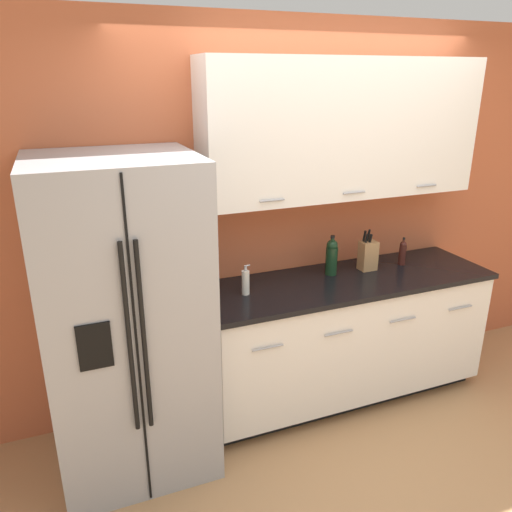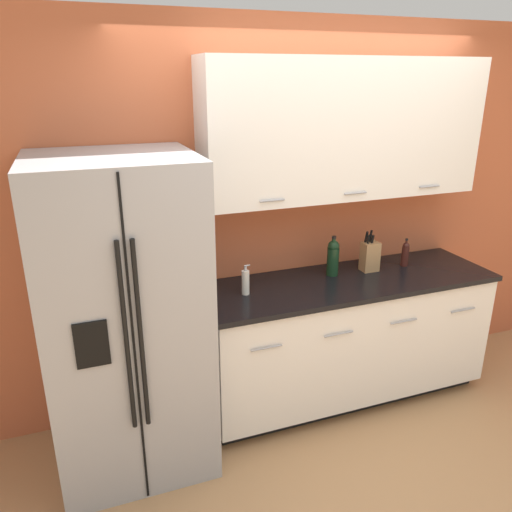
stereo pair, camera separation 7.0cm
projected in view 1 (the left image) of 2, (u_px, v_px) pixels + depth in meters
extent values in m
plane|color=#B27F51|center=(394.00, 491.00, 2.85)|extent=(14.00, 14.00, 0.00)
cube|color=#BC5B38|center=(301.00, 216.00, 3.53)|extent=(10.00, 0.05, 2.60)
cube|color=white|center=(344.00, 129.00, 3.23)|extent=(1.92, 0.32, 0.88)
cylinder|color=#99999E|center=(272.00, 200.00, 3.01)|extent=(0.16, 0.01, 0.01)
cylinder|color=#99999E|center=(354.00, 193.00, 3.21)|extent=(0.16, 0.01, 0.01)
cylinder|color=#99999E|center=(427.00, 186.00, 3.41)|extent=(0.16, 0.01, 0.01)
cube|color=black|center=(337.00, 384.00, 3.76)|extent=(1.98, 0.54, 0.09)
cube|color=white|center=(344.00, 334.00, 3.57)|extent=(2.02, 0.62, 0.80)
cube|color=black|center=(348.00, 281.00, 3.42)|extent=(2.05, 0.64, 0.03)
cylinder|color=#99999E|center=(268.00, 348.00, 2.96)|extent=(0.20, 0.01, 0.01)
cylinder|color=#99999E|center=(339.00, 333.00, 3.13)|extent=(0.20, 0.01, 0.01)
cylinder|color=#99999E|center=(403.00, 320.00, 3.30)|extent=(0.20, 0.01, 0.01)
cylinder|color=#99999E|center=(460.00, 308.00, 3.47)|extent=(0.20, 0.01, 0.01)
cube|color=#9E9EA0|center=(126.00, 321.00, 2.82)|extent=(0.87, 0.79, 1.86)
cube|color=black|center=(138.00, 355.00, 2.47)|extent=(0.01, 0.01, 1.82)
cylinder|color=black|center=(129.00, 341.00, 2.42)|extent=(0.02, 0.02, 1.02)
cylinder|color=black|center=(144.00, 339.00, 2.44)|extent=(0.02, 0.02, 1.02)
cube|color=black|center=(95.00, 347.00, 2.37)|extent=(0.16, 0.01, 0.24)
cube|color=#A87A4C|center=(368.00, 256.00, 3.53)|extent=(0.12, 0.09, 0.21)
cylinder|color=black|center=(364.00, 236.00, 3.49)|extent=(0.02, 0.03, 0.08)
cylinder|color=black|center=(367.00, 238.00, 3.46)|extent=(0.01, 0.03, 0.07)
cylinder|color=black|center=(368.00, 235.00, 3.50)|extent=(0.02, 0.03, 0.09)
cylinder|color=black|center=(370.00, 238.00, 3.48)|extent=(0.02, 0.03, 0.06)
cylinder|color=black|center=(331.00, 261.00, 3.45)|extent=(0.08, 0.08, 0.20)
sphere|color=black|center=(332.00, 245.00, 3.41)|extent=(0.08, 0.08, 0.08)
cylinder|color=black|center=(332.00, 243.00, 3.41)|extent=(0.03, 0.03, 0.07)
cylinder|color=black|center=(333.00, 237.00, 3.39)|extent=(0.03, 0.03, 0.02)
cylinder|color=silver|center=(246.00, 283.00, 3.14)|extent=(0.05, 0.05, 0.16)
cylinder|color=#B2B2B5|center=(246.00, 268.00, 3.11)|extent=(0.02, 0.02, 0.04)
cylinder|color=#B2B2B5|center=(248.00, 265.00, 3.11)|extent=(0.03, 0.01, 0.01)
cylinder|color=#3D1914|center=(402.00, 255.00, 3.64)|extent=(0.05, 0.05, 0.14)
sphere|color=#3D1914|center=(403.00, 245.00, 3.61)|extent=(0.05, 0.05, 0.05)
cylinder|color=#3D1914|center=(404.00, 243.00, 3.61)|extent=(0.02, 0.02, 0.05)
cylinder|color=black|center=(404.00, 238.00, 3.60)|extent=(0.02, 0.02, 0.01)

